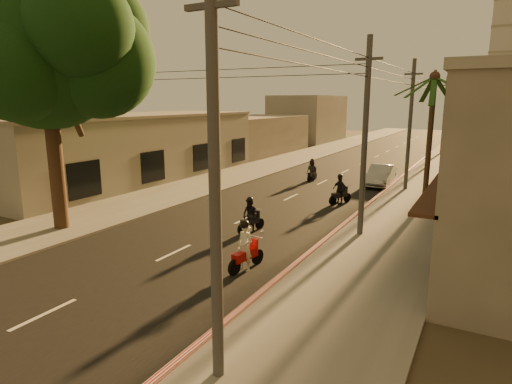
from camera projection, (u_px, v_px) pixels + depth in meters
ground at (140, 269)px, 16.12m from camera, size 160.00×160.00×0.00m
road at (322, 182)px, 33.30m from camera, size 10.00×140.00×0.02m
sidewalk_right at (424, 191)px, 29.79m from camera, size 5.00×140.00×0.12m
sidewalk_left at (240, 174)px, 36.80m from camera, size 5.00×140.00×0.12m
curb_stripe at (372, 201)px, 26.60m from camera, size 0.20×60.00×0.20m
left_building at (131, 147)px, 34.14m from camera, size 8.20×24.20×5.20m
broadleaf_tree at (53, 50)px, 19.29m from camera, size 9.60×8.70×12.10m
palm_tree at (434, 84)px, 24.64m from camera, size 5.00×5.00×8.20m
utility_poles at (412, 96)px, 29.04m from camera, size 1.20×48.26×9.00m
filler_left_near at (252, 135)px, 51.41m from camera, size 8.00×14.00×4.40m
filler_left_far at (308, 119)px, 66.61m from camera, size 8.00×14.00×7.00m
scooter_red at (245, 248)px, 15.88m from camera, size 0.89×1.97×1.95m
scooter_mid_a at (250, 216)px, 20.53m from camera, size 1.11×1.76×1.76m
scooter_mid_b at (340, 190)px, 26.21m from camera, size 1.36×1.78×1.87m
scooter_far_a at (312, 171)px, 33.84m from camera, size 0.84×1.82×1.78m
parked_car at (381, 175)px, 31.97m from camera, size 1.86×4.75×1.54m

